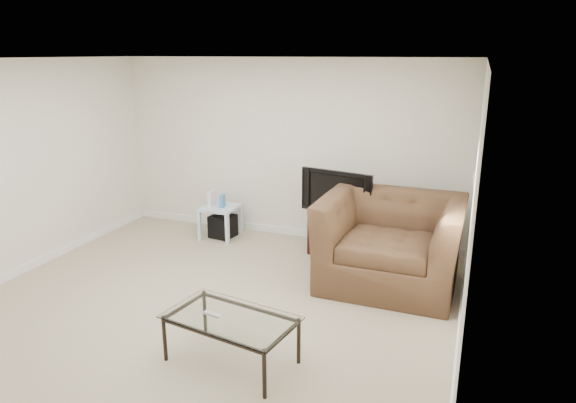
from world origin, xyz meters
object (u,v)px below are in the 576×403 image
(television, at_px, (339,191))
(subwoofer, at_px, (223,226))
(recliner, at_px, (391,227))
(coffee_table, at_px, (231,339))
(side_table, at_px, (220,222))
(tv_stand, at_px, (339,232))

(television, distance_m, subwoofer, 1.85)
(television, relative_size, subwoofer, 2.87)
(recliner, height_order, coffee_table, recliner)
(side_table, bearing_deg, subwoofer, 34.42)
(television, distance_m, coffee_table, 2.79)
(subwoofer, bearing_deg, side_table, -145.58)
(television, height_order, side_table, television)
(subwoofer, height_order, coffee_table, coffee_table)
(tv_stand, height_order, subwoofer, tv_stand)
(recliner, bearing_deg, side_table, 165.78)
(recliner, bearing_deg, tv_stand, 139.41)
(coffee_table, bearing_deg, subwoofer, 118.68)
(tv_stand, xyz_separation_m, side_table, (-1.75, 0.00, -0.06))
(tv_stand, relative_size, coffee_table, 0.64)
(tv_stand, relative_size, recliner, 0.45)
(recliner, bearing_deg, subwoofer, 165.20)
(television, height_order, recliner, recliner)
(tv_stand, xyz_separation_m, television, (-0.00, -0.03, 0.57))
(side_table, relative_size, subwoofer, 1.53)
(side_table, height_order, coffee_table, side_table)
(side_table, xyz_separation_m, recliner, (2.53, -0.69, 0.45))
(side_table, xyz_separation_m, subwoofer, (0.03, 0.02, -0.07))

